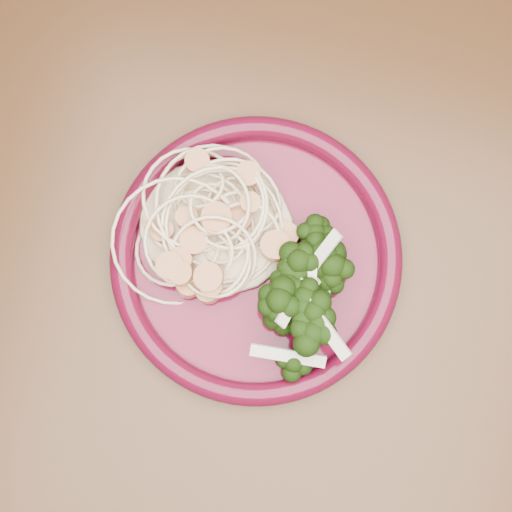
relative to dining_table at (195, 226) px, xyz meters
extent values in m
plane|color=brown|center=(0.00, 0.00, -0.65)|extent=(3.50, 3.50, 0.00)
cube|color=#472814|center=(0.00, 0.00, 0.08)|extent=(1.20, 0.80, 0.04)
cylinder|color=#52081E|center=(0.08, -0.03, 0.10)|extent=(0.34, 0.34, 0.01)
torus|color=#52071E|center=(0.08, -0.03, 0.11)|extent=(0.35, 0.35, 0.02)
ellipsoid|color=beige|center=(0.03, -0.01, 0.12)|extent=(0.18, 0.17, 0.03)
ellipsoid|color=black|center=(0.13, -0.05, 0.13)|extent=(0.13, 0.16, 0.05)
camera|label=1|loc=(0.10, -0.12, 0.74)|focal=50.00mm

